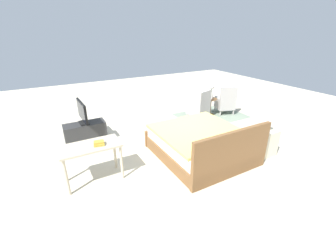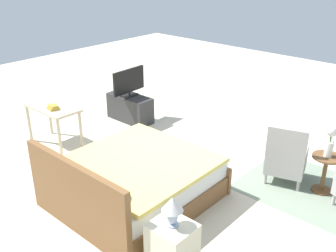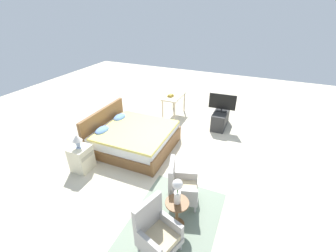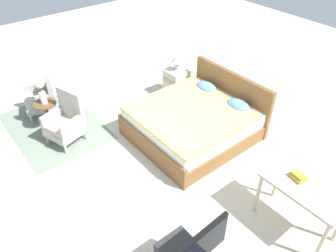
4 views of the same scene
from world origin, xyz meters
The scene contains 12 objects.
ground_plane centered at (0.00, 0.00, 0.00)m, with size 16.00×16.00×0.00m, color beige.
floor_rug centered at (-1.92, -0.88, 0.00)m, with size 2.10×1.50×0.01m.
bed centered at (-0.10, 1.00, 0.30)m, with size 1.81×1.97×0.96m.
armchair_by_window_right centered at (-1.40, -0.83, 0.38)m, with size 0.68×0.68×0.92m.
side_table centered at (-1.92, -0.96, 0.35)m, with size 0.40×0.40×0.56m.
flower_vase centered at (-1.92, -0.96, 0.85)m, with size 0.17×0.17×0.48m.
nightstand centered at (-1.35, 1.61, 0.30)m, with size 0.44×0.41×0.60m.
table_lamp centered at (-1.35, 1.61, 0.81)m, with size 0.22×0.22×0.33m.
tv_stand centered at (1.99, -0.90, 0.26)m, with size 0.96×0.40×0.52m.
tv_flatscreen centered at (1.99, -0.90, 0.80)m, with size 0.22×0.80×0.54m.
vanity_desk centered at (2.15, 0.73, 0.62)m, with size 1.04×0.52×0.73m.
book_stack centered at (2.01, 0.79, 0.76)m, with size 0.21×0.19×0.07m.
Camera 2 is at (-3.47, 4.02, 3.12)m, focal length 42.00 mm.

